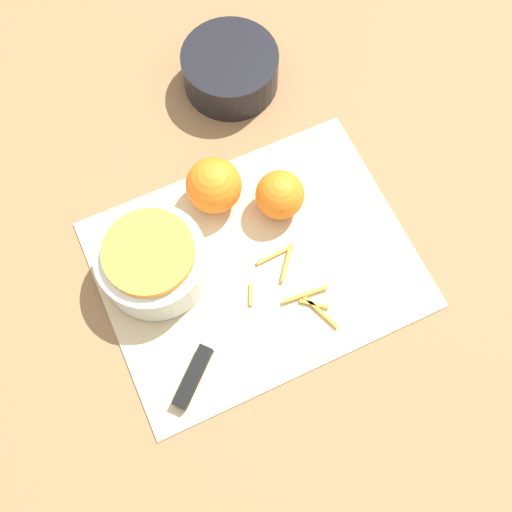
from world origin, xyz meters
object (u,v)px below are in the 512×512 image
at_px(bowl_dark, 230,69).
at_px(knife, 203,357).
at_px(bowl_speckled, 153,261).
at_px(orange_right, 280,195).
at_px(orange_left, 214,185).

height_order(bowl_dark, knife, bowl_dark).
bearing_deg(knife, bowl_speckled, 52.64).
distance_m(bowl_speckled, orange_right, 0.21).
height_order(bowl_speckled, orange_left, orange_left).
bearing_deg(bowl_speckled, orange_left, 30.01).
distance_m(bowl_speckled, bowl_dark, 0.35).
relative_size(bowl_dark, knife, 0.82).
bearing_deg(knife, orange_left, 20.81).
distance_m(bowl_dark, orange_left, 0.22).
bearing_deg(knife, bowl_dark, 19.54).
bearing_deg(orange_right, bowl_dark, 83.71).
xyz_separation_m(bowl_speckled, knife, (0.01, -0.15, -0.03)).
bearing_deg(orange_right, orange_left, 147.84).
xyz_separation_m(knife, orange_right, (0.20, 0.17, 0.03)).
distance_m(bowl_dark, orange_right, 0.24).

